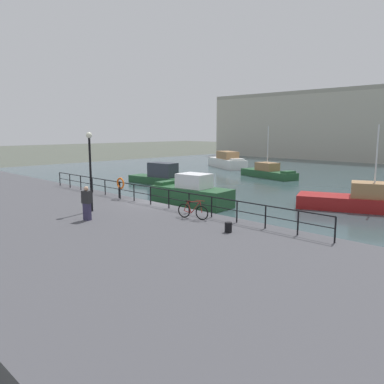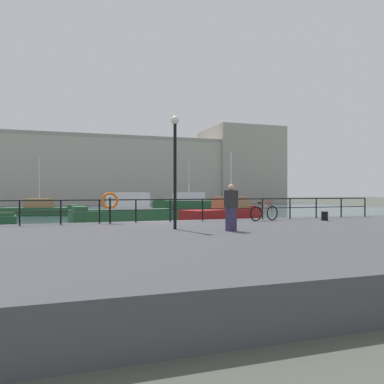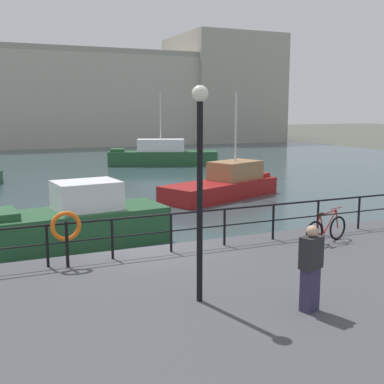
{
  "view_description": "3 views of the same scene",
  "coord_description": "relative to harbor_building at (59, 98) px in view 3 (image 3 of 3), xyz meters",
  "views": [
    {
      "loc": [
        18.34,
        -15.29,
        5.35
      ],
      "look_at": [
        1.46,
        1.76,
        1.52
      ],
      "focal_mm": 36.47,
      "sensor_mm": 36.0,
      "label": 1
    },
    {
      "loc": [
        -4.24,
        -18.19,
        2.37
      ],
      "look_at": [
        2.51,
        2.17,
        2.34
      ],
      "focal_mm": 35.75,
      "sensor_mm": 36.0,
      "label": 2
    },
    {
      "loc": [
        -4.3,
        -12.98,
        4.78
      ],
      "look_at": [
        3.5,
        4.76,
        1.55
      ],
      "focal_mm": 46.5,
      "sensor_mm": 36.0,
      "label": 3
    }
  ],
  "objects": [
    {
      "name": "quay_railing",
      "position": [
        -6.13,
        -57.04,
        -4.58
      ],
      "size": [
        22.91,
        0.07,
        1.08
      ],
      "color": "black",
      "rests_on": "quay_promenade"
    },
    {
      "name": "ground_plane",
      "position": [
        -6.59,
        -56.29,
        -6.26
      ],
      "size": [
        240.0,
        240.0,
        0.0
      ],
      "primitive_type": "plane",
      "color": "#4C5147"
    },
    {
      "name": "life_ring_stand",
      "position": [
        -8.95,
        -57.21,
        -4.34
      ],
      "size": [
        0.75,
        0.16,
        1.4
      ],
      "color": "black",
      "rests_on": "quay_promenade"
    },
    {
      "name": "harbor_building",
      "position": [
        0.0,
        0.0,
        0.0
      ],
      "size": [
        76.44,
        15.14,
        15.54
      ],
      "color": "#B2AD9E",
      "rests_on": "ground_plane"
    },
    {
      "name": "moored_green_narrowboat",
      "position": [
        3.85,
        -29.32,
        -5.37
      ],
      "size": [
        9.34,
        5.22,
        6.14
      ],
      "rotation": [
        0.0,
        0.0,
        2.77
      ],
      "color": "#23512D",
      "rests_on": "water_basin"
    },
    {
      "name": "quay_promenade",
      "position": [
        -6.59,
        -62.79,
        -5.79
      ],
      "size": [
        56.0,
        13.0,
        0.94
      ],
      "primitive_type": "cube",
      "color": "#47474C",
      "rests_on": "ground_plane"
    },
    {
      "name": "quay_lamp_post",
      "position": [
        -6.89,
        -60.56,
        -2.54
      ],
      "size": [
        0.32,
        0.32,
        4.29
      ],
      "color": "black",
      "rests_on": "quay_promenade"
    },
    {
      "name": "moored_red_daysailer",
      "position": [
        -7.6,
        -52.07,
        -5.4
      ],
      "size": [
        6.17,
        2.89,
        2.29
      ],
      "rotation": [
        0.0,
        0.0,
        3.24
      ],
      "color": "#23512D",
      "rests_on": "water_basin"
    },
    {
      "name": "parked_bicycle",
      "position": [
        -1.66,
        -57.98,
        -4.93
      ],
      "size": [
        1.74,
        0.46,
        0.98
      ],
      "rotation": [
        0.0,
        0.0,
        0.23
      ],
      "color": "black",
      "rests_on": "quay_promenade"
    },
    {
      "name": "standing_person",
      "position": [
        -5.16,
        -61.86,
        -4.45
      ],
      "size": [
        0.51,
        0.41,
        1.69
      ],
      "rotation": [
        0.0,
        0.0,
        1.91
      ],
      "color": "#332D4C",
      "rests_on": "quay_promenade"
    },
    {
      "name": "moored_cabin_cruiser",
      "position": [
        1.58,
        -45.35,
        -5.55
      ],
      "size": [
        7.56,
        4.97,
        5.7
      ],
      "rotation": [
        0.0,
        0.0,
        0.39
      ],
      "color": "maroon",
      "rests_on": "water_basin"
    },
    {
      "name": "water_basin",
      "position": [
        -6.59,
        -26.09,
        -6.25
      ],
      "size": [
        80.0,
        60.0,
        0.01
      ],
      "primitive_type": "cube",
      "color": "#33474C",
      "rests_on": "ground_plane"
    }
  ]
}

